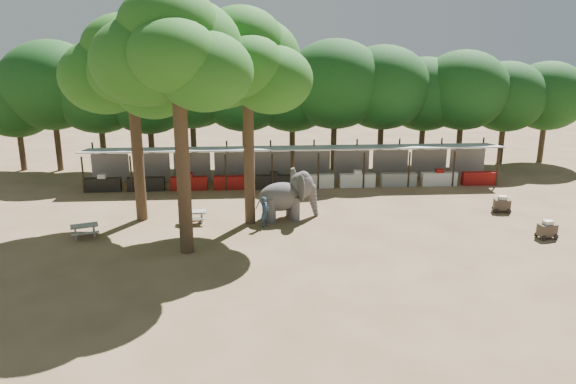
{
  "coord_description": "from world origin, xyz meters",
  "views": [
    {
      "loc": [
        -2.88,
        -23.09,
        10.07
      ],
      "look_at": [
        -1.0,
        5.0,
        2.0
      ],
      "focal_mm": 35.0,
      "sensor_mm": 36.0,
      "label": 1
    }
  ],
  "objects": [
    {
      "name": "vendor_stalls",
      "position": [
        -0.0,
        13.84,
        1.18
      ],
      "size": [
        28.0,
        2.99,
        2.8
      ],
      "color": "#9EA1A5",
      "rests_on": "ground"
    },
    {
      "name": "cart_back",
      "position": [
        11.53,
        6.95,
        0.47
      ],
      "size": [
        1.09,
        0.83,
        0.96
      ],
      "rotation": [
        0.0,
        0.0,
        -0.21
      ],
      "color": "#352B23",
      "rests_on": "ground"
    },
    {
      "name": "picnic_table_far",
      "position": [
        -6.09,
        6.23,
        0.44
      ],
      "size": [
        1.38,
        1.25,
        0.67
      ],
      "rotation": [
        0.0,
        0.0,
        0.04
      ],
      "color": "gray",
      "rests_on": "ground"
    },
    {
      "name": "cart_front",
      "position": [
        11.94,
        2.62,
        0.46
      ],
      "size": [
        1.06,
        0.79,
        0.94
      ],
      "rotation": [
        0.0,
        0.0,
        0.18
      ],
      "color": "#352B23",
      "rests_on": "ground"
    },
    {
      "name": "yard_tree_left",
      "position": [
        -9.13,
        7.19,
        8.2
      ],
      "size": [
        7.1,
        6.9,
        11.02
      ],
      "color": "#332316",
      "rests_on": "ground"
    },
    {
      "name": "yard_tree_center",
      "position": [
        -6.13,
        2.19,
        9.21
      ],
      "size": [
        7.1,
        6.9,
        12.04
      ],
      "color": "#332316",
      "rests_on": "ground"
    },
    {
      "name": "picnic_table_near",
      "position": [
        -11.39,
        4.33,
        0.43
      ],
      "size": [
        1.64,
        1.56,
        0.66
      ],
      "rotation": [
        0.0,
        0.0,
        0.33
      ],
      "color": "gray",
      "rests_on": "ground"
    },
    {
      "name": "backdrop_trees",
      "position": [
        0.0,
        19.0,
        5.51
      ],
      "size": [
        46.46,
        5.95,
        8.33
      ],
      "color": "#332316",
      "rests_on": "ground"
    },
    {
      "name": "yard_tree_back",
      "position": [
        -3.13,
        6.19,
        8.54
      ],
      "size": [
        7.1,
        6.9,
        11.36
      ],
      "color": "#332316",
      "rests_on": "ground"
    },
    {
      "name": "handler",
      "position": [
        -2.22,
        5.3,
        0.83
      ],
      "size": [
        0.67,
        0.72,
        1.66
      ],
      "primitive_type": "imported",
      "rotation": [
        0.0,
        0.0,
        0.96
      ],
      "color": "#26384C",
      "rests_on": "ground"
    },
    {
      "name": "elephant",
      "position": [
        -0.88,
        6.62,
        1.33
      ],
      "size": [
        3.58,
        2.66,
        2.67
      ],
      "rotation": [
        0.0,
        0.0,
        0.2
      ],
      "color": "#444142",
      "rests_on": "ground"
    },
    {
      "name": "ground",
      "position": [
        0.0,
        0.0,
        0.0
      ],
      "size": [
        100.0,
        100.0,
        0.0
      ],
      "primitive_type": "plane",
      "color": "brown",
      "rests_on": "ground"
    }
  ]
}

